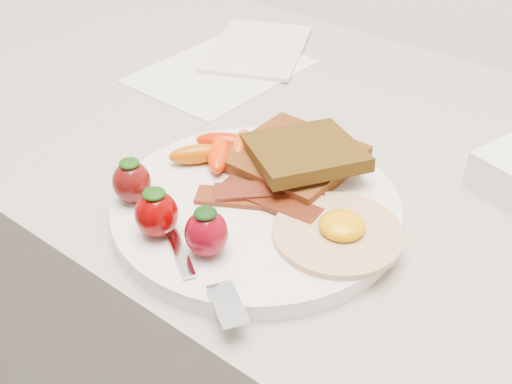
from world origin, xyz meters
The scene contains 10 objects.
plate centered at (-0.02, 1.55, 0.91)m, with size 0.27×0.27×0.02m, color white.
toast_lower centered at (-0.03, 1.62, 0.93)m, with size 0.12×0.12×0.01m, color #4E220C.
toast_upper centered at (-0.01, 1.62, 0.94)m, with size 0.10×0.10×0.01m, color black.
fried_egg centered at (0.07, 1.55, 0.92)m, with size 0.15×0.15×0.02m.
bacon_strips centered at (-0.01, 1.55, 0.92)m, with size 0.12×0.10×0.01m.
baby_carrots centered at (-0.09, 1.58, 0.93)m, with size 0.07×0.10×0.02m.
strawberries centered at (-0.05, 1.47, 0.94)m, with size 0.14×0.06×0.05m.
fork centered at (0.00, 1.45, 0.92)m, with size 0.16×0.09×0.00m.
paper_sheet centered at (-0.25, 1.76, 0.90)m, with size 0.17×0.22×0.00m, color white.
notepad centered at (-0.25, 1.84, 0.91)m, with size 0.13×0.18×0.01m, color silver.
Camera 1 is at (0.28, 1.17, 1.28)m, focal length 45.00 mm.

